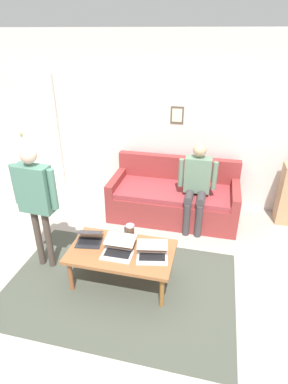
% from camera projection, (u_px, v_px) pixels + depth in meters
% --- Properties ---
extents(ground_plane, '(7.68, 7.68, 0.00)m').
position_uv_depth(ground_plane, '(132.00, 283.00, 3.68)').
color(ground_plane, '#AEA599').
extents(area_rug, '(2.61, 1.76, 0.01)m').
position_uv_depth(area_rug, '(120.00, 286.00, 3.63)').
color(area_rug, '#464B40').
rests_on(area_rug, ground_plane).
extents(back_wall, '(7.04, 0.11, 2.70)m').
position_uv_depth(back_wall, '(167.00, 123.00, 4.96)').
color(back_wall, silver).
rests_on(back_wall, ground_plane).
extents(interior_door, '(0.82, 0.09, 2.05)m').
position_uv_depth(interior_door, '(38.00, 134.00, 5.51)').
color(interior_door, white).
rests_on(interior_door, ground_plane).
extents(couch, '(1.95, 0.89, 0.88)m').
position_uv_depth(couch, '(174.00, 198.00, 4.91)').
color(couch, maroon).
rests_on(couch, ground_plane).
extents(coffee_table, '(1.19, 0.69, 0.45)m').
position_uv_depth(coffee_table, '(122.00, 253.00, 3.53)').
color(coffee_table, '#975E36').
rests_on(coffee_table, ground_plane).
extents(laptop_left, '(0.34, 0.36, 0.14)m').
position_uv_depth(laptop_left, '(118.00, 249.00, 3.45)').
color(laptop_left, silver).
rests_on(laptop_left, coffee_table).
extents(laptop_center, '(0.39, 0.38, 0.12)m').
position_uv_depth(laptop_center, '(152.00, 254.00, 3.39)').
color(laptop_center, silver).
rests_on(laptop_center, coffee_table).
extents(laptop_right, '(0.33, 0.31, 0.15)m').
position_uv_depth(laptop_right, '(89.00, 239.00, 3.63)').
color(laptop_right, '#28282D').
rests_on(laptop_right, coffee_table).
extents(french_press, '(0.12, 0.10, 0.25)m').
position_uv_depth(french_press, '(130.00, 233.00, 3.62)').
color(french_press, '#4C3323').
rests_on(french_press, coffee_table).
extents(person_standing, '(0.56, 0.20, 1.57)m').
position_uv_depth(person_standing, '(36.00, 195.00, 3.51)').
color(person_standing, '#493D35').
rests_on(person_standing, ground_plane).
extents(person_seated, '(0.55, 0.51, 1.28)m').
position_uv_depth(person_seated, '(197.00, 182.00, 4.45)').
color(person_seated, '#3E393B').
rests_on(person_seated, ground_plane).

